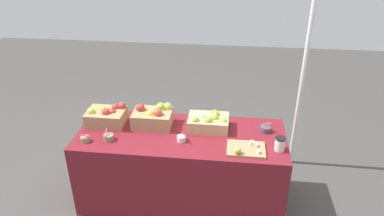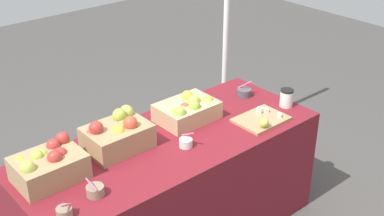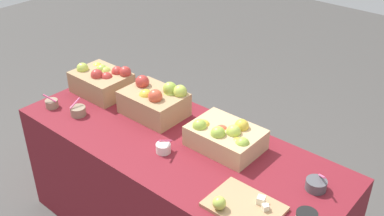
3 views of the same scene
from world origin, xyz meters
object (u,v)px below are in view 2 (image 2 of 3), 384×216
sample_bowl_mid (95,191)px  apple_crate_middle (117,134)px  apple_crate_right (188,110)px  sample_bowl_extra (64,212)px  apple_crate_left (48,165)px  tent_pole (226,22)px  coffee_cup (286,98)px  cutting_board_front (262,119)px  sample_bowl_near (244,92)px  sample_bowl_far (186,143)px

sample_bowl_mid → apple_crate_middle: bearing=42.6°
apple_crate_right → sample_bowl_extra: size_ratio=3.90×
apple_crate_left → apple_crate_middle: bearing=3.6°
sample_bowl_extra → tent_pole: size_ratio=0.05×
apple_crate_left → tent_pole: 1.99m
apple_crate_left → sample_bowl_mid: apple_crate_left is taller
apple_crate_left → coffee_cup: size_ratio=2.89×
cutting_board_front → sample_bowl_near: bearing=60.8°
sample_bowl_mid → coffee_cup: coffee_cup is taller
sample_bowl_mid → sample_bowl_extra: bearing=-166.3°
sample_bowl_mid → sample_bowl_extra: same height
sample_bowl_extra → tent_pole: (1.97, 0.95, 0.29)m
apple_crate_right → sample_bowl_near: 0.53m
sample_bowl_mid → apple_crate_left: bearing=110.9°
apple_crate_middle → sample_bowl_extra: 0.64m
apple_crate_right → sample_bowl_near: size_ratio=3.45×
apple_crate_middle → tent_pole: 1.57m
coffee_cup → sample_bowl_mid: bearing=-179.4°
apple_crate_left → coffee_cup: (1.59, -0.27, -0.02)m
apple_crate_right → cutting_board_front: size_ratio=1.15×
sample_bowl_near → sample_bowl_extra: size_ratio=1.13×
apple_crate_middle → sample_bowl_near: bearing=0.1°
cutting_board_front → apple_crate_middle: bearing=158.9°
sample_bowl_far → sample_bowl_extra: size_ratio=1.12×
sample_bowl_mid → apple_crate_right: bearing=19.2°
apple_crate_right → sample_bowl_far: size_ratio=3.47×
sample_bowl_mid → coffee_cup: (1.49, 0.02, 0.03)m
sample_bowl_near → coffee_cup: size_ratio=0.89×
apple_crate_left → sample_bowl_extra: (-0.09, -0.33, -0.06)m
sample_bowl_extra → sample_bowl_far: bearing=7.3°
apple_crate_middle → sample_bowl_mid: apple_crate_middle is taller
cutting_board_front → tent_pole: tent_pole is taller
sample_bowl_near → sample_bowl_extra: (-1.59, -0.36, -0.00)m
apple_crate_middle → coffee_cup: bearing=-14.3°
apple_crate_right → cutting_board_front: (0.34, -0.32, -0.05)m
cutting_board_front → coffee_cup: size_ratio=2.67×
apple_crate_left → sample_bowl_mid: bearing=-69.1°
sample_bowl_extra → coffee_cup: bearing=2.2°
apple_crate_middle → cutting_board_front: size_ratio=1.12×
sample_bowl_far → coffee_cup: (0.84, -0.04, 0.03)m
apple_crate_middle → cutting_board_front: bearing=-21.1°
apple_crate_left → sample_bowl_mid: size_ratio=3.68×
apple_crate_middle → tent_pole: (1.43, 0.59, 0.23)m
sample_bowl_extra → apple_crate_right: bearing=18.2°
apple_crate_middle → sample_bowl_extra: bearing=-146.1°
apple_crate_middle → cutting_board_front: (0.87, -0.33, -0.07)m
cutting_board_front → coffee_cup: 0.29m
apple_crate_right → tent_pole: bearing=33.5°
apple_crate_right → cutting_board_front: bearing=-43.8°
apple_crate_middle → tent_pole: tent_pole is taller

